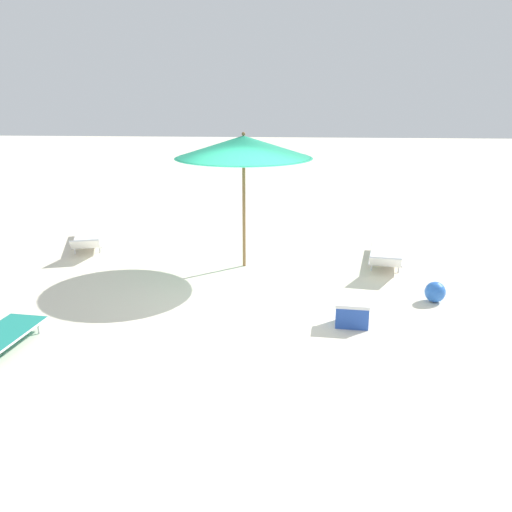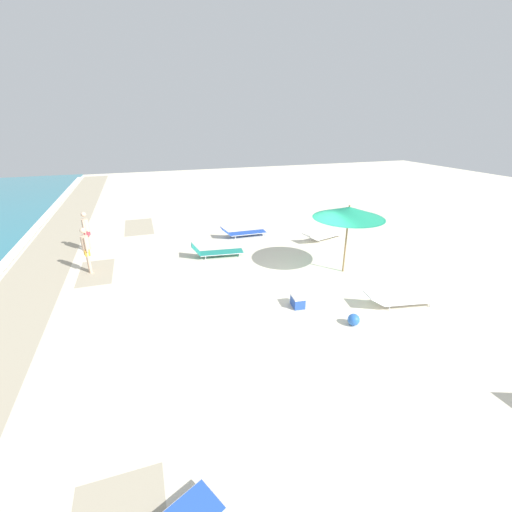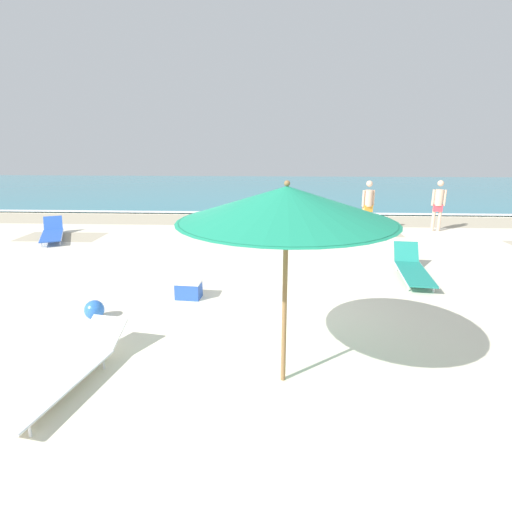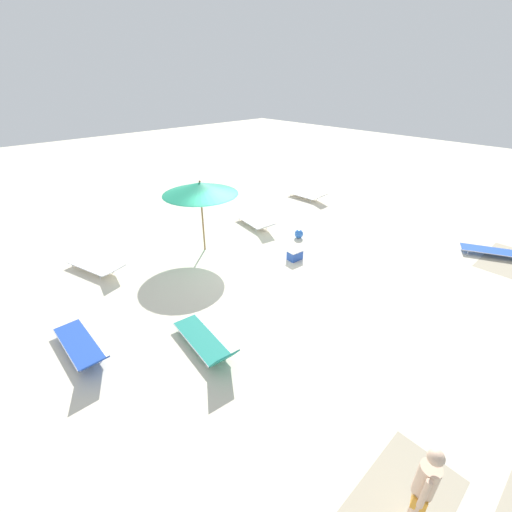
{
  "view_description": "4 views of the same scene",
  "coord_description": "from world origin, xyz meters",
  "px_view_note": "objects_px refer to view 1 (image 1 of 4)",
  "views": [
    {
      "loc": [
        -0.65,
        8.88,
        3.44
      ],
      "look_at": [
        -0.14,
        1.19,
        1.11
      ],
      "focal_mm": 40.0,
      "sensor_mm": 36.0,
      "label": 1
    },
    {
      "loc": [
        -9.97,
        5.2,
        5.46
      ],
      "look_at": [
        0.32,
        1.73,
        1.08
      ],
      "focal_mm": 24.0,
      "sensor_mm": 36.0,
      "label": 2
    },
    {
      "loc": [
        0.17,
        -6.41,
        3.01
      ],
      "look_at": [
        -0.23,
        1.64,
        0.71
      ],
      "focal_mm": 28.0,
      "sensor_mm": 36.0,
      "label": 3
    },
    {
      "loc": [
        6.62,
        7.71,
        5.77
      ],
      "look_at": [
        0.61,
        1.31,
        1.05
      ],
      "focal_mm": 24.0,
      "sensor_mm": 36.0,
      "label": 4
    }
  ],
  "objects_px": {
    "beach_umbrella": "(244,147)",
    "sun_lounger_near_water_left": "(88,238)",
    "cooler_box": "(352,314)",
    "beach_ball": "(435,292)",
    "sun_lounger_mid_beach_pair_a": "(386,255)"
  },
  "relations": [
    {
      "from": "beach_umbrella",
      "to": "sun_lounger_near_water_left",
      "type": "height_order",
      "value": "beach_umbrella"
    },
    {
      "from": "beach_umbrella",
      "to": "beach_ball",
      "type": "bearing_deg",
      "value": 152.48
    },
    {
      "from": "beach_umbrella",
      "to": "beach_ball",
      "type": "height_order",
      "value": "beach_umbrella"
    },
    {
      "from": "sun_lounger_mid_beach_pair_a",
      "to": "cooler_box",
      "type": "relative_size",
      "value": 4.31
    },
    {
      "from": "cooler_box",
      "to": "beach_ball",
      "type": "bearing_deg",
      "value": 41.33
    },
    {
      "from": "beach_umbrella",
      "to": "sun_lounger_mid_beach_pair_a",
      "type": "height_order",
      "value": "beach_umbrella"
    },
    {
      "from": "sun_lounger_near_water_left",
      "to": "beach_ball",
      "type": "height_order",
      "value": "sun_lounger_near_water_left"
    },
    {
      "from": "sun_lounger_near_water_left",
      "to": "beach_ball",
      "type": "relative_size",
      "value": 6.9
    },
    {
      "from": "sun_lounger_near_water_left",
      "to": "sun_lounger_mid_beach_pair_a",
      "type": "relative_size",
      "value": 1.03
    },
    {
      "from": "beach_ball",
      "to": "cooler_box",
      "type": "distance_m",
      "value": 1.8
    },
    {
      "from": "sun_lounger_near_water_left",
      "to": "cooler_box",
      "type": "xyz_separation_m",
      "value": [
        -5.36,
        3.86,
        -0.02
      ]
    },
    {
      "from": "beach_umbrella",
      "to": "beach_ball",
      "type": "distance_m",
      "value": 4.29
    },
    {
      "from": "beach_ball",
      "to": "cooler_box",
      "type": "bearing_deg",
      "value": 36.07
    },
    {
      "from": "sun_lounger_mid_beach_pair_a",
      "to": "sun_lounger_near_water_left",
      "type": "bearing_deg",
      "value": 2.33
    },
    {
      "from": "sun_lounger_near_water_left",
      "to": "beach_ball",
      "type": "distance_m",
      "value": 7.37
    }
  ]
}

